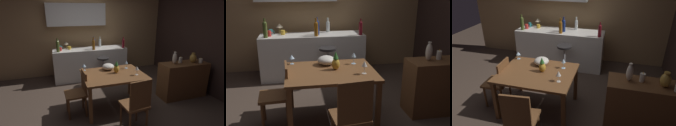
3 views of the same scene
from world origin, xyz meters
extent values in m
plane|color=#47382D|center=(0.00, 0.00, 0.00)|extent=(9.00, 9.00, 0.00)
cube|color=#9E7A51|center=(0.00, 2.10, 1.30)|extent=(5.20, 0.10, 2.60)
cube|color=brown|center=(0.10, -0.26, 0.72)|extent=(1.23, 0.96, 0.04)
cube|color=brown|center=(-0.46, 0.17, 0.35)|extent=(0.06, 0.06, 0.70)
cube|color=brown|center=(0.67, 0.17, 0.35)|extent=(0.06, 0.06, 0.70)
cube|color=brown|center=(-0.46, -0.69, 0.35)|extent=(0.06, 0.06, 0.70)
cube|color=brown|center=(0.67, -0.69, 0.35)|extent=(0.06, 0.06, 0.70)
cube|color=silver|center=(-0.01, 1.52, 0.45)|extent=(2.10, 0.60, 0.90)
cube|color=brown|center=(1.80, -0.31, 0.41)|extent=(1.10, 0.44, 0.82)
cube|color=brown|center=(-0.67, -0.31, 0.44)|extent=(0.42, 0.42, 0.04)
cube|color=brown|center=(-0.49, -0.30, 0.66)|extent=(0.05, 0.38, 0.44)
cylinder|color=brown|center=(-0.82, -0.48, 0.21)|extent=(0.04, 0.04, 0.42)
cylinder|color=brown|center=(-0.84, -0.16, 0.21)|extent=(0.04, 0.04, 0.42)
cylinder|color=brown|center=(-0.50, -0.46, 0.21)|extent=(0.04, 0.04, 0.42)
cylinder|color=brown|center=(-0.52, -0.14, 0.21)|extent=(0.04, 0.04, 0.42)
cube|color=brown|center=(0.20, -1.06, 0.47)|extent=(0.44, 0.44, 0.04)
cube|color=brown|center=(0.22, -1.24, 0.72)|extent=(0.38, 0.07, 0.49)
cylinder|color=brown|center=(0.03, -0.92, 0.22)|extent=(0.04, 0.04, 0.45)
cylinder|color=brown|center=(0.35, -0.89, 0.22)|extent=(0.04, 0.04, 0.45)
cylinder|color=#262323|center=(0.23, 1.00, 0.72)|extent=(0.32, 0.32, 0.04)
cylinder|color=silver|center=(0.23, 1.00, 0.36)|extent=(0.04, 0.04, 0.70)
cylinder|color=silver|center=(0.23, 1.00, 0.01)|extent=(0.34, 0.34, 0.03)
cylinder|color=silver|center=(0.53, -0.46, 0.74)|extent=(0.06, 0.06, 0.00)
cylinder|color=silver|center=(0.53, -0.46, 0.79)|extent=(0.01, 0.01, 0.10)
cone|color=silver|center=(0.53, -0.46, 0.88)|extent=(0.08, 0.08, 0.08)
cylinder|color=silver|center=(0.49, -0.02, 0.74)|extent=(0.07, 0.07, 0.00)
cylinder|color=silver|center=(0.49, -0.02, 0.80)|extent=(0.01, 0.01, 0.10)
cone|color=silver|center=(0.49, -0.02, 0.88)|extent=(0.07, 0.07, 0.07)
cylinder|color=silver|center=(-0.42, 0.13, 0.74)|extent=(0.07, 0.07, 0.00)
cylinder|color=silver|center=(-0.42, 0.13, 0.78)|extent=(0.01, 0.01, 0.08)
cone|color=silver|center=(-0.42, 0.13, 0.85)|extent=(0.08, 0.08, 0.06)
ellipsoid|color=gold|center=(0.19, -0.22, 0.82)|extent=(0.11, 0.11, 0.16)
cone|color=#2D6B28|center=(0.19, -0.22, 0.95)|extent=(0.08, 0.08, 0.10)
ellipsoid|color=beige|center=(0.08, 0.01, 0.81)|extent=(0.26, 0.26, 0.14)
cylinder|color=#475623|center=(-0.91, 1.35, 1.04)|extent=(0.08, 0.08, 0.27)
sphere|color=#475623|center=(-0.91, 1.35, 1.17)|extent=(0.08, 0.08, 0.08)
cylinder|color=#475623|center=(-0.91, 1.35, 1.23)|extent=(0.04, 0.04, 0.07)
cylinder|color=silver|center=(0.33, 1.73, 1.00)|extent=(0.07, 0.07, 0.20)
sphere|color=silver|center=(0.33, 1.73, 1.10)|extent=(0.07, 0.07, 0.07)
cylinder|color=silver|center=(0.33, 1.73, 1.16)|extent=(0.04, 0.04, 0.08)
cylinder|color=navy|center=(0.09, 1.48, 1.02)|extent=(0.08, 0.08, 0.25)
sphere|color=navy|center=(0.09, 1.48, 1.15)|extent=(0.08, 0.08, 0.08)
cylinder|color=navy|center=(0.09, 1.48, 1.21)|extent=(0.03, 0.03, 0.08)
cylinder|color=maroon|center=(0.94, 1.31, 1.02)|extent=(0.07, 0.07, 0.24)
sphere|color=maroon|center=(0.94, 1.31, 1.14)|extent=(0.07, 0.07, 0.07)
cylinder|color=maroon|center=(0.94, 1.31, 1.19)|extent=(0.03, 0.03, 0.07)
cylinder|color=#8C5114|center=(0.05, 1.34, 1.02)|extent=(0.08, 0.08, 0.24)
sphere|color=#8C5114|center=(0.05, 1.34, 1.14)|extent=(0.08, 0.08, 0.08)
cylinder|color=#8C5114|center=(0.05, 1.34, 1.21)|extent=(0.04, 0.04, 0.08)
cylinder|color=gold|center=(-0.60, 1.60, 0.94)|extent=(0.09, 0.09, 0.09)
torus|color=gold|center=(-0.54, 1.60, 0.95)|extent=(0.05, 0.01, 0.05)
cylinder|color=teal|center=(-0.84, 1.63, 0.95)|extent=(0.08, 0.08, 0.11)
torus|color=teal|center=(-0.79, 1.63, 0.96)|extent=(0.05, 0.01, 0.05)
cylinder|color=red|center=(-0.86, 1.48, 0.95)|extent=(0.08, 0.08, 0.11)
torus|color=red|center=(-0.80, 1.48, 0.96)|extent=(0.05, 0.01, 0.05)
cylinder|color=#A58447|center=(-0.67, 1.75, 0.91)|extent=(0.08, 0.08, 0.02)
cylinder|color=#A58447|center=(-0.67, 1.75, 0.97)|extent=(0.02, 0.02, 0.11)
cone|color=beige|center=(-0.67, 1.75, 1.06)|extent=(0.14, 0.14, 0.07)
cylinder|color=white|center=(1.72, -0.26, 0.88)|extent=(0.07, 0.07, 0.13)
ellipsoid|color=yellow|center=(1.72, -0.26, 0.96)|extent=(0.01, 0.01, 0.03)
ellipsoid|color=beige|center=(1.54, -0.28, 0.95)|extent=(0.09, 0.09, 0.26)
cylinder|color=beige|center=(1.54, -0.28, 1.09)|extent=(0.05, 0.05, 0.02)
ellipsoid|color=#B78C38|center=(2.01, -0.33, 0.92)|extent=(0.14, 0.14, 0.21)
cylinder|color=#B78C38|center=(2.01, -0.33, 1.04)|extent=(0.08, 0.08, 0.02)
camera|label=1|loc=(-0.93, -3.37, 1.98)|focal=27.64mm
camera|label=2|loc=(-0.34, -3.46, 1.90)|focal=39.74mm
camera|label=3|loc=(1.29, -2.93, 2.34)|focal=32.17mm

